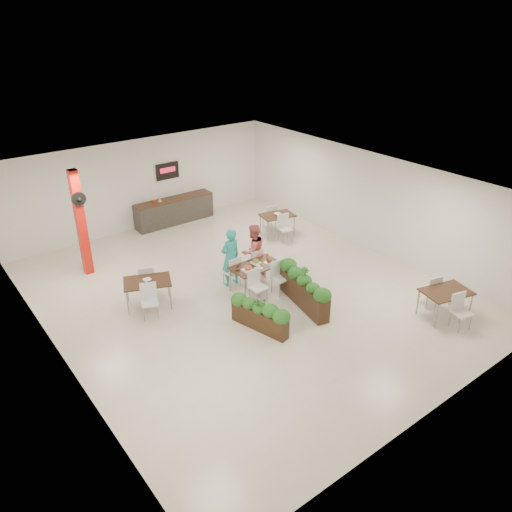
{
  "coord_description": "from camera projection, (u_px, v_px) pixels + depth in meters",
  "views": [
    {
      "loc": [
        -7.06,
        -9.82,
        7.2
      ],
      "look_at": [
        0.35,
        -0.15,
        1.1
      ],
      "focal_mm": 35.0,
      "sensor_mm": 36.0,
      "label": 1
    }
  ],
  "objects": [
    {
      "name": "diner_woman",
      "position": [
        253.0,
        251.0,
        14.53
      ],
      "size": [
        0.81,
        0.64,
        1.64
      ],
      "primitive_type": "imported",
      "rotation": [
        0.0,
        0.0,
        3.17
      ],
      "color": "#D35E5F",
      "rests_on": "ground"
    },
    {
      "name": "planter_right",
      "position": [
        304.0,
        288.0,
        13.21
      ],
      "size": [
        0.77,
        2.13,
        1.14
      ],
      "rotation": [
        0.0,
        0.0,
        1.36
      ],
      "color": "black",
      "rests_on": "ground"
    },
    {
      "name": "main_table",
      "position": [
        256.0,
        269.0,
        13.93
      ],
      "size": [
        1.42,
        1.65,
        0.92
      ],
      "rotation": [
        0.0,
        0.0,
        0.02
      ],
      "color": "black",
      "rests_on": "ground"
    },
    {
      "name": "room_shell",
      "position": [
        242.0,
        227.0,
        13.14
      ],
      "size": [
        10.1,
        12.1,
        3.22
      ],
      "color": "white",
      "rests_on": "ground"
    },
    {
      "name": "service_counter",
      "position": [
        174.0,
        210.0,
        18.37
      ],
      "size": [
        3.0,
        0.64,
        2.2
      ],
      "color": "#2B2826",
      "rests_on": "ground"
    },
    {
      "name": "diner_man",
      "position": [
        230.0,
        257.0,
        14.08
      ],
      "size": [
        0.64,
        0.43,
        1.72
      ],
      "primitive_type": "imported",
      "rotation": [
        0.0,
        0.0,
        3.17
      ],
      "color": "teal",
      "rests_on": "ground"
    },
    {
      "name": "red_column",
      "position": [
        81.0,
        222.0,
        14.36
      ],
      "size": [
        0.4,
        0.41,
        3.2
      ],
      "color": "red",
      "rests_on": "ground"
    },
    {
      "name": "side_table_c",
      "position": [
        446.0,
        295.0,
        12.69
      ],
      "size": [
        1.38,
        1.67,
        0.92
      ],
      "rotation": [
        0.0,
        0.0,
        -0.25
      ],
      "color": "black",
      "rests_on": "ground"
    },
    {
      "name": "planter_left",
      "position": [
        260.0,
        312.0,
        12.23
      ],
      "size": [
        0.72,
        1.68,
        0.89
      ],
      "rotation": [
        0.0,
        0.0,
        1.81
      ],
      "color": "black",
      "rests_on": "ground"
    },
    {
      "name": "ground",
      "position": [
        243.0,
        292.0,
        14.03
      ],
      "size": [
        12.0,
        12.0,
        0.0
      ],
      "primitive_type": "plane",
      "color": "beige",
      "rests_on": "ground"
    },
    {
      "name": "side_table_a",
      "position": [
        148.0,
        285.0,
        13.15
      ],
      "size": [
        1.44,
        1.66,
        0.92
      ],
      "rotation": [
        0.0,
        0.0,
        -0.4
      ],
      "color": "black",
      "rests_on": "ground"
    },
    {
      "name": "side_table_b",
      "position": [
        277.0,
        218.0,
        17.33
      ],
      "size": [
        1.26,
        1.67,
        0.92
      ],
      "rotation": [
        0.0,
        0.0,
        -0.21
      ],
      "color": "black",
      "rests_on": "ground"
    }
  ]
}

